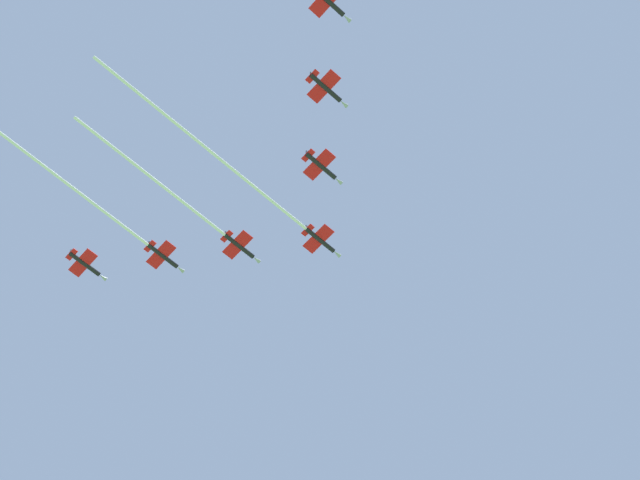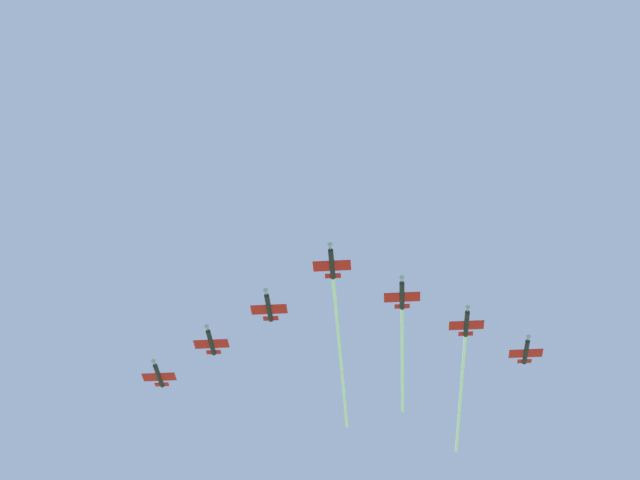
% 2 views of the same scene
% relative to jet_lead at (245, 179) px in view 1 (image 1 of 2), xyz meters
% --- Properties ---
extents(jet_lead, '(34.96, 65.00, 2.31)m').
position_rel_jet_lead_xyz_m(jet_lead, '(0.00, 0.00, 0.00)').
color(jet_lead, black).
extents(jet_port_inner, '(26.65, 49.01, 2.31)m').
position_rel_jet_lead_xyz_m(jet_port_inner, '(15.03, -2.46, 0.91)').
color(jet_port_inner, black).
extents(jet_starboard_inner, '(8.43, 10.73, 2.31)m').
position_rel_jet_lead_xyz_m(jet_starboard_inner, '(-17.81, -2.88, -0.91)').
color(jet_starboard_inner, black).
extents(jet_port_outer, '(31.41, 58.17, 2.31)m').
position_rel_jet_lead_xyz_m(jet_port_outer, '(35.42, 5.39, 1.17)').
color(jet_port_outer, black).
extents(jet_starboard_outer, '(8.43, 10.73, 2.31)m').
position_rel_jet_lead_xyz_m(jet_starboard_outer, '(-25.22, 14.24, -1.16)').
color(jet_starboard_outer, black).
extents(jet_center_rear, '(8.43, 10.73, 2.31)m').
position_rel_jet_lead_xyz_m(jet_center_rear, '(44.75, -8.05, 1.35)').
color(jet_center_rear, black).
extents(jet_port_trail, '(8.43, 10.73, 2.31)m').
position_rel_jet_lead_xyz_m(jet_port_trail, '(-32.29, 32.01, -1.33)').
color(jet_port_trail, black).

